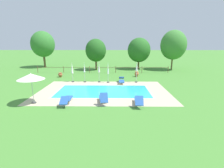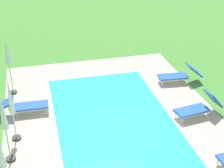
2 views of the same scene
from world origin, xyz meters
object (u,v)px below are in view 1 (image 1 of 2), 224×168
at_px(sun_lounger_north_mid, 139,100).
at_px(sun_lounger_north_end, 103,98).
at_px(patio_umbrella_closed_row_east, 108,70).
at_px(terracotta_urn_near_fence, 137,74).
at_px(patio_umbrella_closed_row_centre, 137,69).
at_px(tree_west_mid, 139,50).
at_px(sun_lounger_north_far, 122,80).
at_px(tree_east_mid, 173,45).
at_px(tree_centre, 96,50).
at_px(patio_umbrella_open_foreground, 31,77).
at_px(patio_umbrella_closed_row_west, 99,69).
at_px(tree_far_west, 43,44).
at_px(patio_umbrella_closed_row_mid_west, 84,70).
at_px(patio_umbrella_closed_row_mid_east, 72,69).
at_px(terracotta_urn_by_tree, 60,75).
at_px(sun_lounger_north_near_steps, 67,99).

height_order(sun_lounger_north_mid, sun_lounger_north_end, sun_lounger_north_end).
distance_m(patio_umbrella_closed_row_east, terracotta_urn_near_fence, 5.38).
distance_m(patio_umbrella_closed_row_centre, tree_west_mid, 10.31).
relative_size(patio_umbrella_closed_row_centre, terracotta_urn_near_fence, 3.59).
xyz_separation_m(sun_lounger_north_far, patio_umbrella_closed_row_centre, (1.78, 0.43, 1.32)).
height_order(sun_lounger_north_mid, tree_east_mid, tree_east_mid).
height_order(terracotta_urn_near_fence, tree_centre, tree_centre).
relative_size(patio_umbrella_closed_row_centre, patio_umbrella_closed_row_east, 1.04).
relative_size(patio_umbrella_open_foreground, tree_west_mid, 0.45).
bearing_deg(patio_umbrella_closed_row_west, tree_west_mid, 58.48).
height_order(patio_umbrella_closed_row_west, tree_centre, tree_centre).
height_order(sun_lounger_north_mid, terracotta_urn_near_fence, sun_lounger_north_mid).
bearing_deg(sun_lounger_north_mid, sun_lounger_north_end, 170.95).
distance_m(sun_lounger_north_end, tree_far_west, 22.89).
bearing_deg(sun_lounger_north_end, sun_lounger_north_mid, -9.05).
height_order(patio_umbrella_closed_row_mid_west, tree_west_mid, tree_west_mid).
distance_m(patio_umbrella_closed_row_centre, patio_umbrella_closed_row_mid_east, 7.68).
bearing_deg(tree_west_mid, sun_lounger_north_far, -108.28).
xyz_separation_m(sun_lounger_north_mid, tree_east_mid, (8.10, 16.68, 3.81)).
bearing_deg(patio_umbrella_closed_row_west, patio_umbrella_closed_row_centre, -0.45).
distance_m(terracotta_urn_by_tree, tree_far_west, 11.46).
height_order(terracotta_urn_near_fence, tree_far_west, tree_far_west).
xyz_separation_m(sun_lounger_north_far, sun_lounger_north_end, (-1.76, -6.45, 0.04)).
relative_size(sun_lounger_north_mid, patio_umbrella_closed_row_mid_east, 0.84).
relative_size(patio_umbrella_closed_row_mid_west, tree_east_mid, 0.36).
xyz_separation_m(sun_lounger_north_mid, sun_lounger_north_far, (-1.01, 6.89, -0.02)).
bearing_deg(sun_lounger_north_near_steps, terracotta_urn_by_tree, 109.86).
distance_m(sun_lounger_north_end, patio_umbrella_closed_row_centre, 7.85).
relative_size(patio_umbrella_closed_row_mid_west, tree_far_west, 0.36).
distance_m(terracotta_urn_near_fence, terracotta_urn_by_tree, 10.58).
xyz_separation_m(sun_lounger_north_far, terracotta_urn_near_fence, (2.28, 3.86, 0.02)).
xyz_separation_m(patio_umbrella_closed_row_mid_west, tree_far_west, (-9.63, 12.00, 2.79)).
bearing_deg(patio_umbrella_closed_row_mid_east, patio_umbrella_closed_row_west, -1.92).
distance_m(sun_lounger_north_near_steps, tree_far_west, 21.69).
relative_size(sun_lounger_north_near_steps, tree_centre, 0.40).
bearing_deg(tree_centre, sun_lounger_north_far, -67.36).
distance_m(sun_lounger_north_mid, sun_lounger_north_far, 6.97).
bearing_deg(patio_umbrella_closed_row_mid_east, terracotta_urn_by_tree, 130.42).
bearing_deg(patio_umbrella_closed_row_centre, patio_umbrella_closed_row_west, 179.55).
distance_m(sun_lounger_north_mid, tree_west_mid, 17.78).
xyz_separation_m(patio_umbrella_closed_row_mid_east, terracotta_urn_by_tree, (-2.39, 2.80, -1.22)).
distance_m(sun_lounger_north_end, tree_centre, 16.34).
xyz_separation_m(sun_lounger_north_near_steps, sun_lounger_north_end, (2.88, 0.24, 0.03)).
xyz_separation_m(patio_umbrella_closed_row_centre, tree_centre, (-5.74, 9.05, 1.63)).
height_order(sun_lounger_north_mid, patio_umbrella_closed_row_west, patio_umbrella_closed_row_west).
xyz_separation_m(patio_umbrella_closed_row_mid_east, patio_umbrella_closed_row_east, (4.30, -0.29, -0.09)).
bearing_deg(patio_umbrella_open_foreground, tree_east_mid, 45.04).
bearing_deg(patio_umbrella_closed_row_centre, tree_east_mid, 51.93).
bearing_deg(tree_centre, tree_west_mid, 7.64).
distance_m(patio_umbrella_closed_row_centre, patio_umbrella_closed_row_east, 3.39).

